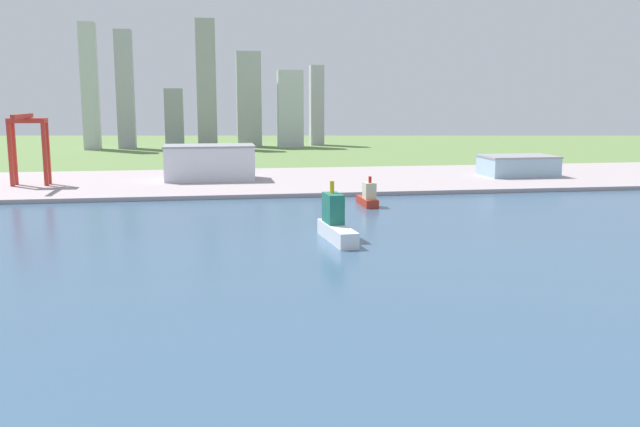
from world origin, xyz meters
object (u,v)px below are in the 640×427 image
at_px(port_crane_red, 27,135).
at_px(warehouse_main, 210,162).
at_px(ferry_boat, 336,224).
at_px(warehouse_annex, 518,165).
at_px(tugboat_small, 368,197).

xyz_separation_m(port_crane_red, warehouse_main, (106.04, 13.78, -18.92)).
bearing_deg(ferry_boat, warehouse_annex, 48.64).
distance_m(port_crane_red, warehouse_main, 108.59).
distance_m(tugboat_small, warehouse_main, 133.82).
distance_m(tugboat_small, port_crane_red, 209.35).
distance_m(ferry_boat, tugboat_small, 86.61).
bearing_deg(warehouse_main, tugboat_small, -53.73).
bearing_deg(port_crane_red, ferry_boat, -48.65).
relative_size(ferry_boat, warehouse_main, 0.61).
relative_size(warehouse_main, warehouse_annex, 1.21).
height_order(port_crane_red, warehouse_main, port_crane_red).
bearing_deg(ferry_boat, tugboat_small, 68.73).
height_order(tugboat_small, warehouse_annex, warehouse_annex).
bearing_deg(warehouse_main, ferry_boat, -75.83).
distance_m(ferry_boat, warehouse_main, 194.39).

